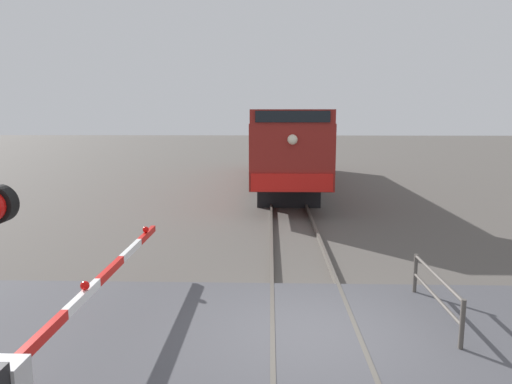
% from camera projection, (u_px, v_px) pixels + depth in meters
% --- Properties ---
extents(ground_plane, '(160.00, 160.00, 0.00)m').
position_uv_depth(ground_plane, '(315.00, 342.00, 7.95)').
color(ground_plane, '#514C47').
extents(rail_track_left, '(0.08, 80.00, 0.15)m').
position_uv_depth(rail_track_left, '(273.00, 337.00, 7.96)').
color(rail_track_left, '#59544C').
rests_on(rail_track_left, ground_plane).
extents(rail_track_right, '(0.08, 80.00, 0.15)m').
position_uv_depth(rail_track_right, '(358.00, 338.00, 7.91)').
color(rail_track_right, '#59544C').
rests_on(rail_track_right, ground_plane).
extents(road_surface, '(36.00, 4.78, 0.14)m').
position_uv_depth(road_surface, '(315.00, 338.00, 7.94)').
color(road_surface, '#47474C').
rests_on(road_surface, ground_plane).
extents(locomotive, '(3.04, 18.13, 3.95)m').
position_uv_depth(locomotive, '(285.00, 146.00, 25.19)').
color(locomotive, black).
rests_on(locomotive, ground_plane).
extents(crossing_gate, '(0.36, 6.94, 1.28)m').
position_uv_depth(crossing_gate, '(53.00, 346.00, 6.12)').
color(crossing_gate, silver).
rests_on(crossing_gate, ground_plane).
extents(guard_railing, '(0.08, 2.49, 0.95)m').
position_uv_depth(guard_railing, '(436.00, 291.00, 8.53)').
color(guard_railing, '#4C4742').
rests_on(guard_railing, ground_plane).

